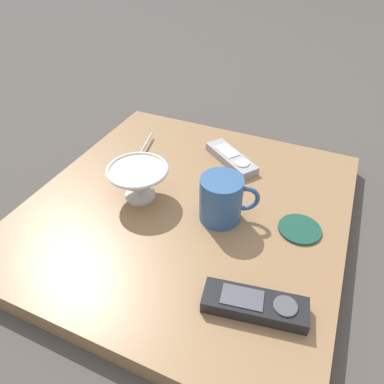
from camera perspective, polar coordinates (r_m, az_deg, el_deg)
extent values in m
plane|color=#47423D|center=(0.76, -0.75, -4.33)|extent=(6.00, 6.00, 0.00)
cube|color=#936D47|center=(0.74, -0.77, -3.16)|extent=(0.65, 0.63, 0.04)
cylinder|color=beige|center=(0.75, -8.35, -0.48)|extent=(0.06, 0.06, 0.01)
cone|color=beige|center=(0.73, -8.60, 1.62)|extent=(0.13, 0.13, 0.06)
torus|color=beige|center=(0.71, -8.83, 3.58)|extent=(0.13, 0.13, 0.01)
cylinder|color=#33598C|center=(0.67, 4.68, -1.15)|extent=(0.08, 0.08, 0.09)
torus|color=#33598C|center=(0.68, 8.55, -1.09)|extent=(0.03, 0.06, 0.06)
cylinder|color=silver|center=(0.90, -7.55, 7.60)|extent=(0.11, 0.03, 0.01)
sphere|color=silver|center=(0.85, -8.84, 5.35)|extent=(0.02, 0.02, 0.02)
cube|color=#9E9EA3|center=(0.85, 6.35, 5.47)|extent=(0.13, 0.15, 0.02)
cylinder|color=silver|center=(0.82, 8.11, 4.67)|extent=(0.03, 0.03, 0.00)
cube|color=silver|center=(0.86, 5.66, 6.67)|extent=(0.06, 0.07, 0.00)
cube|color=black|center=(0.57, 10.08, -17.53)|extent=(0.08, 0.16, 0.02)
cylinder|color=#4C4C54|center=(0.56, 14.86, -17.40)|extent=(0.04, 0.04, 0.00)
cube|color=#4C4C54|center=(0.56, 8.14, -16.49)|extent=(0.05, 0.07, 0.00)
cylinder|color=#194738|center=(0.70, 17.02, -5.76)|extent=(0.08, 0.08, 0.01)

